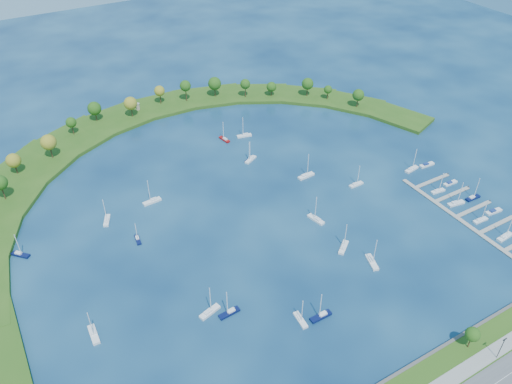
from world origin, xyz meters
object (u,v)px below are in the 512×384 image
moored_boat_0 (152,201)px  moored_boat_17 (356,184)px  docked_boat_11 (427,165)px  moored_boat_4 (138,239)px  docked_boat_10 (412,169)px  moored_boat_8 (250,159)px  docked_boat_2 (505,236)px  harbor_tower (138,106)px  moored_boat_15 (343,247)px  moored_boat_18 (210,311)px  docked_boat_8 (438,191)px  moored_boat_7 (300,319)px  docked_boat_7 (473,197)px  moored_boat_10 (93,334)px  moored_boat_2 (244,135)px  moored_boat_12 (306,175)px  dock_system (478,220)px  moored_boat_14 (224,139)px  moored_boat_16 (251,159)px  moored_boat_13 (20,254)px  docked_boat_4 (481,220)px  moored_boat_3 (372,261)px  moored_boat_11 (321,316)px  moored_boat_9 (107,220)px  moored_boat_5 (229,312)px  docked_boat_9 (450,183)px  docked_boat_5 (494,211)px  docked_boat_6 (456,203)px

moored_boat_0 → moored_boat_17: bearing=153.4°
docked_boat_11 → moored_boat_4: bearing=175.5°
docked_boat_10 → moored_boat_17: bearing=164.5°
moored_boat_0 → moored_boat_8: bearing=-176.1°
docked_boat_2 → docked_boat_10: bearing=83.4°
harbor_tower → moored_boat_17: size_ratio=0.37×
moored_boat_15 → moored_boat_18: size_ratio=0.99×
docked_boat_8 → moored_boat_7: bearing=-157.2°
docked_boat_7 → moored_boat_10: bearing=177.5°
docked_boat_10 → moored_boat_8: bearing=134.6°
moored_boat_2 → docked_boat_7: 126.94m
moored_boat_10 → moored_boat_12: size_ratio=0.97×
moored_boat_8 → docked_boat_7: 114.04m
dock_system → moored_boat_8: bearing=124.1°
moored_boat_14 → docked_boat_7: (78.98, -109.92, 0.01)m
moored_boat_12 → moored_boat_16: (-16.84, 27.92, -0.05)m
docked_boat_7 → moored_boat_16: bearing=134.0°
moored_boat_13 → docked_boat_4: (186.87, -83.17, -0.02)m
moored_boat_3 → moored_boat_11: bearing=-52.8°
moored_boat_9 → docked_boat_2: (148.41, -99.89, 0.03)m
moored_boat_0 → docked_boat_4: (125.25, -89.63, -0.06)m
docked_boat_4 → docked_boat_8: 25.93m
moored_boat_16 → docked_boat_2: (65.89, -110.79, 0.03)m
dock_system → moored_boat_14: bearing=119.1°
moored_boat_10 → docked_boat_11: 184.89m
moored_boat_18 → docked_boat_2: size_ratio=0.99×
moored_boat_5 → moored_boat_13: size_ratio=1.04×
moored_boat_17 → moored_boat_5: bearing=-158.3°
moored_boat_8 → docked_boat_8: bearing=105.8°
dock_system → docked_boat_9: docked_boat_9 is taller
moored_boat_14 → moored_boat_0: bearing=109.8°
harbor_tower → moored_boat_13: size_ratio=0.36×
dock_system → docked_boat_9: size_ratio=10.21×
moored_boat_11 → docked_boat_5: moored_boat_11 is taller
dock_system → docked_boat_11: size_ratio=9.29×
dock_system → docked_boat_9: (10.69, 26.78, 0.25)m
moored_boat_4 → moored_boat_11: size_ratio=0.77×
moored_boat_3 → moored_boat_7: (-42.69, -9.77, -0.06)m
moored_boat_7 → moored_boat_16: moored_boat_16 is taller
docked_boat_5 → moored_boat_13: bearing=163.0°
docked_boat_11 → moored_boat_3: bearing=-147.2°
moored_boat_11 → docked_boat_7: (106.69, 21.27, -0.03)m
moored_boat_17 → docked_boat_11: (43.82, -5.09, -0.24)m
moored_boat_5 → docked_boat_6: (124.88, 3.70, 0.01)m
moored_boat_18 → docked_boat_9: (141.57, 12.76, -0.34)m
docked_boat_6 → moored_boat_10: bearing=-175.1°
moored_boat_9 → docked_boat_4: (148.44, -86.60, -0.02)m
moored_boat_3 → moored_boat_12: 66.26m
docked_boat_2 → moored_boat_5: bearing=164.8°
moored_boat_15 → docked_boat_10: moored_boat_15 is taller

